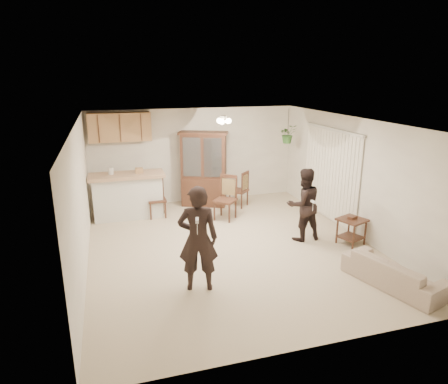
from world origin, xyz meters
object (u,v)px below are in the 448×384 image
object	(u,v)px
child	(303,209)
side_table	(351,231)
sofa	(395,265)
chair_hutch_left	(225,207)
adult	(198,237)
china_hutch	(204,170)
chair_hutch_right	(239,196)
chair_bar	(157,206)

from	to	relation	value
child	side_table	xyz separation A→B (m)	(0.84, -0.50, -0.39)
sofa	chair_hutch_left	size ratio (longest dim) A/B	1.78
adult	chair_hutch_left	world-z (taller)	adult
china_hutch	chair_hutch_right	xyz separation A→B (m)	(0.85, -0.35, -0.69)
china_hutch	chair_hutch_right	size ratio (longest dim) A/B	2.05
china_hutch	child	bearing A→B (deg)	-39.94
sofa	chair_hutch_right	size ratio (longest dim) A/B	1.98
sofa	chair_hutch_left	distance (m)	4.17
child	chair_hutch_right	size ratio (longest dim) A/B	1.42
side_table	chair_bar	size ratio (longest dim) A/B	0.66
sofa	chair_hutch_left	world-z (taller)	chair_hutch_left
chair_hutch_left	chair_hutch_right	xyz separation A→B (m)	(0.62, 0.84, -0.03)
china_hutch	chair_bar	size ratio (longest dim) A/B	2.02
adult	child	world-z (taller)	adult
side_table	child	bearing A→B (deg)	149.23
child	side_table	world-z (taller)	child
adult	chair_bar	world-z (taller)	adult
chair_bar	china_hutch	bearing A→B (deg)	22.87
side_table	chair_bar	xyz separation A→B (m)	(-3.59, 2.75, -0.01)
sofa	side_table	bearing A→B (deg)	-26.36
adult	chair_hutch_right	world-z (taller)	adult
sofa	chair_bar	world-z (taller)	chair_bar
sofa	chair_hutch_left	xyz separation A→B (m)	(-1.76, 3.78, -0.07)
sofa	chair_hutch_right	distance (m)	4.76
adult	chair_hutch_left	size ratio (longest dim) A/B	1.71
child	chair_hutch_right	bearing A→B (deg)	-79.08
sofa	adult	distance (m)	3.24
china_hutch	chair_bar	xyz separation A→B (m)	(-1.32, -0.56, -0.69)
china_hutch	chair_hutch_left	distance (m)	1.39
child	chair_bar	xyz separation A→B (m)	(-2.75, 2.25, -0.40)
chair_bar	sofa	bearing A→B (deg)	-53.50
sofa	chair_bar	size ratio (longest dim) A/B	1.94
child	chair_bar	size ratio (longest dim) A/B	1.40
sofa	adult	bearing A→B (deg)	58.88
chair_bar	chair_hutch_right	distance (m)	2.17
china_hutch	side_table	size ratio (longest dim) A/B	3.06
china_hutch	side_table	bearing A→B (deg)	-32.44
china_hutch	chair_hutch_left	xyz separation A→B (m)	(0.22, -1.20, -0.66)
adult	child	distance (m)	2.88
adult	sofa	bearing A→B (deg)	178.54
sofa	chair_bar	xyz separation A→B (m)	(-3.29, 4.42, -0.09)
child	chair_bar	bearing A→B (deg)	-41.79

